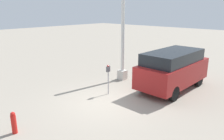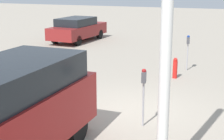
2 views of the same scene
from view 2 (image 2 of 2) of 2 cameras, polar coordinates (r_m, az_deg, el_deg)
ground_plane at (r=9.56m, az=3.09°, el=-6.92°), size 80.00×80.00×0.00m
parking_meter_near at (r=8.32m, az=5.29°, el=-2.36°), size 0.22×0.15×1.47m
parking_meter_far at (r=14.04m, az=12.51°, el=4.14°), size 0.22×0.15×1.43m
lamp_post at (r=5.78m, az=8.76°, el=-1.19°), size 0.44×0.44×5.26m
parked_van at (r=6.84m, az=-17.43°, el=-6.62°), size 4.44×1.91×2.01m
car_distant at (r=20.88m, az=-5.74°, el=6.84°), size 4.48×2.01×1.43m
fire_hydrant at (r=12.92m, az=10.44°, el=0.33°), size 0.17×0.17×0.77m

